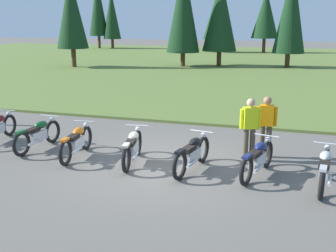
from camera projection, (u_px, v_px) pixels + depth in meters
The scene contains 11 objects.
ground_plane at pixel (161, 165), 10.66m from camera, with size 140.00×140.00×0.00m, color #605B54.
grass_moorland at pixel (258, 64), 35.10m from camera, with size 80.00×44.00×0.10m, color #5B7033.
forest_treeline at pixel (276, 12), 38.17m from camera, with size 46.33×23.81×9.07m.
motorcycle_british_green at pixel (38, 134), 11.93m from camera, with size 0.62×2.10×0.88m.
motorcycle_orange at pixel (77, 142), 11.22m from camera, with size 0.62×2.10×0.88m.
motorcycle_cream at pixel (133, 147), 10.76m from camera, with size 0.68×2.09×0.88m.
motorcycle_black at pixel (192, 153), 10.21m from camera, with size 0.65×2.09×0.88m.
motorcycle_navy at pixel (258, 158), 9.85m from camera, with size 0.77×2.06×0.88m.
motorcycle_silver at pixel (324, 169), 9.15m from camera, with size 0.62×2.10×0.88m.
rider_in_hivis_vest at pixel (266, 123), 11.10m from camera, with size 0.55×0.25×1.67m.
rider_checking_bike at pixel (250, 126), 10.83m from camera, with size 0.51×0.34×1.67m.
Camera 1 is at (3.13, -9.59, 3.61)m, focal length 44.46 mm.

